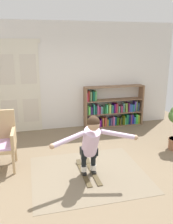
# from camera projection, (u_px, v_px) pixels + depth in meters

# --- Properties ---
(ground_plane) EXTENTS (7.20, 7.20, 0.00)m
(ground_plane) POSITION_uv_depth(u_px,v_px,m) (97.00, 171.00, 4.43)
(ground_plane) COLOR #75634C
(back_wall) EXTENTS (6.00, 0.10, 2.90)m
(back_wall) POSITION_uv_depth(u_px,v_px,m) (71.00, 77.00, 6.45)
(back_wall) COLOR silver
(back_wall) RESTS_ON ground
(double_door) EXTENTS (1.22, 0.05, 2.45)m
(double_door) POSITION_uv_depth(u_px,v_px,m) (19.00, 87.00, 6.13)
(double_door) COLOR beige
(double_door) RESTS_ON ground
(rug) EXTENTS (2.07, 1.80, 0.01)m
(rug) POSITION_uv_depth(u_px,v_px,m) (88.00, 174.00, 4.35)
(rug) COLOR #766955
(rug) RESTS_ON ground
(bookshelf) EXTENTS (1.74, 0.30, 1.18)m
(bookshelf) POSITION_uv_depth(u_px,v_px,m) (112.00, 111.00, 6.80)
(bookshelf) COLOR #805F46
(bookshelf) RESTS_ON ground
(skis_pair) EXTENTS (0.28, 0.91, 0.07)m
(skis_pair) POSITION_uv_depth(u_px,v_px,m) (88.00, 172.00, 4.37)
(skis_pair) COLOR #483B24
(skis_pair) RESTS_ON rug
(person_skier) EXTENTS (1.48, 0.59, 1.14)m
(person_skier) POSITION_uv_depth(u_px,v_px,m) (91.00, 141.00, 4.00)
(person_skier) COLOR white
(person_skier) RESTS_ON skis_pair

